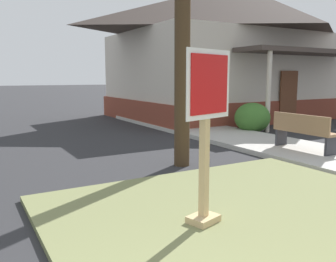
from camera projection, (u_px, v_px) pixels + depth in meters
The scene contains 6 objects.
grass_corner_patch at pixel (303, 239), 3.98m from camera, with size 5.09×5.97×0.08m, color olive.
sidewalk_strip at pixel (272, 145), 9.33m from camera, with size 2.20×16.39×0.12m, color #B2AFA8.
stop_sign at pixel (206, 140), 4.19m from camera, with size 0.76×0.37×2.05m.
street_bench at pixel (303, 130), 8.35m from camera, with size 0.42×1.56×0.85m.
corner_house at pixel (234, 50), 16.50m from camera, with size 10.83×8.19×5.94m.
shrub_near_porch at pixel (252, 118), 11.79m from camera, with size 1.16×1.16×0.98m, color #3C6F2B.
Camera 1 is at (-0.79, -0.61, 1.83)m, focal length 38.35 mm.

